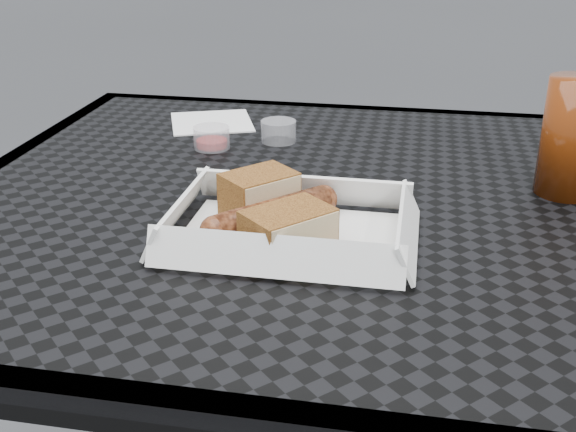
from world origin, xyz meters
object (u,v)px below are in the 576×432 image
Objects in this scene: food_tray at (290,237)px; drink_glass at (573,137)px; patio_table at (287,249)px; bratwurst at (272,214)px.

drink_glass is at bearing 31.79° from food_tray.
patio_table is at bearing -169.60° from drink_glass.
food_tray is 1.68× the size of bratwurst.
drink_glass is at bearing 10.40° from patio_table.
bratwurst reaches higher than patio_table.
bratwurst reaches higher than food_tray.
drink_glass is (0.29, 0.18, 0.07)m from food_tray.
drink_glass is at bearing 28.00° from bratwurst.
bratwurst is at bearing -152.00° from drink_glass.
food_tray is at bearing -148.21° from drink_glass.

